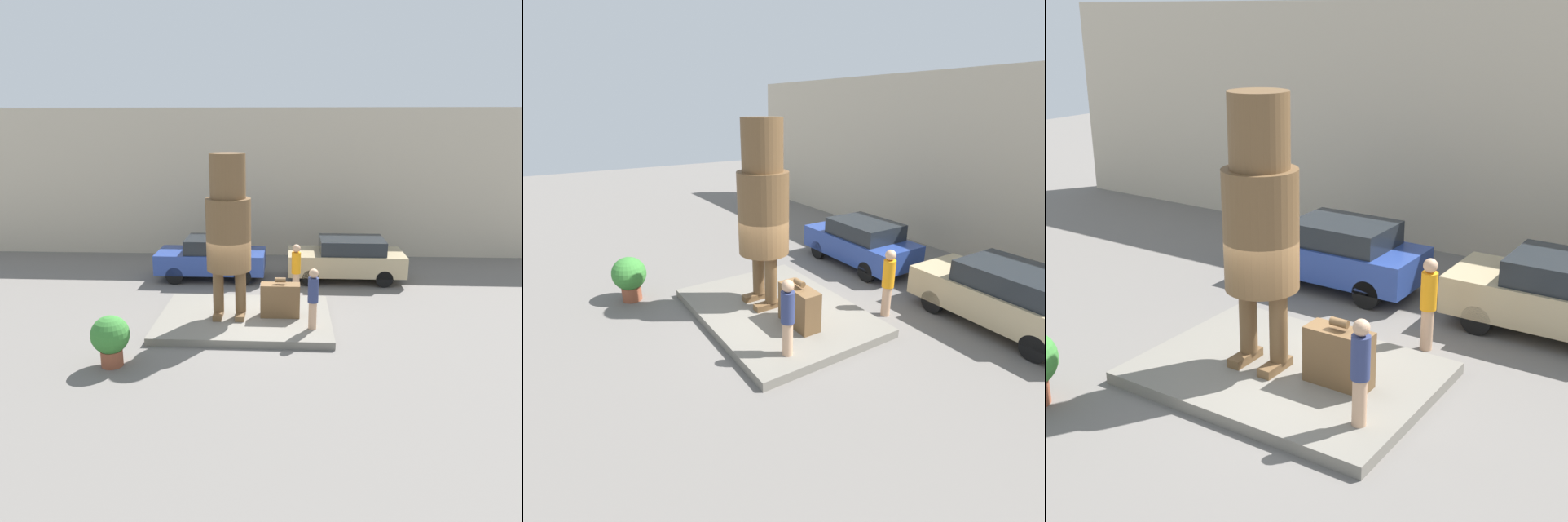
% 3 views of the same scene
% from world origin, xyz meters
% --- Properties ---
extents(ground_plane, '(60.00, 60.00, 0.00)m').
position_xyz_m(ground_plane, '(0.00, 0.00, 0.00)').
color(ground_plane, slate).
extents(pedestal, '(5.03, 3.71, 0.22)m').
position_xyz_m(pedestal, '(0.00, 0.00, 0.11)').
color(pedestal, slate).
rests_on(pedestal, ground_plane).
extents(building_backdrop, '(28.00, 0.60, 6.35)m').
position_xyz_m(building_backdrop, '(0.00, 8.35, 3.18)').
color(building_backdrop, beige).
rests_on(building_backdrop, ground_plane).
extents(statue_figure, '(1.27, 1.27, 4.71)m').
position_xyz_m(statue_figure, '(-0.44, -0.10, 2.97)').
color(statue_figure, brown).
rests_on(statue_figure, pedestal).
extents(giant_suitcase, '(1.14, 0.47, 1.18)m').
position_xyz_m(giant_suitcase, '(1.04, -0.01, 0.71)').
color(giant_suitcase, brown).
rests_on(giant_suitcase, pedestal).
extents(tourist, '(0.29, 0.29, 1.72)m').
position_xyz_m(tourist, '(1.95, -0.92, 1.16)').
color(tourist, tan).
rests_on(tourist, pedestal).
extents(parked_car_blue, '(4.03, 1.80, 1.59)m').
position_xyz_m(parked_car_blue, '(-1.58, 4.35, 0.84)').
color(parked_car_blue, '#284293').
rests_on(parked_car_blue, ground_plane).
extents(parked_car_tan, '(4.26, 1.89, 1.60)m').
position_xyz_m(parked_car_tan, '(3.45, 4.44, 0.84)').
color(parked_car_tan, tan).
rests_on(parked_car_tan, ground_plane).
extents(planter_pot, '(0.93, 0.93, 1.27)m').
position_xyz_m(planter_pot, '(-2.99, -2.98, 0.73)').
color(planter_pot, brown).
rests_on(planter_pot, ground_plane).
extents(worker_hivis, '(0.31, 0.31, 1.82)m').
position_xyz_m(worker_hivis, '(1.53, 2.42, 1.00)').
color(worker_hivis, tan).
rests_on(worker_hivis, ground_plane).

